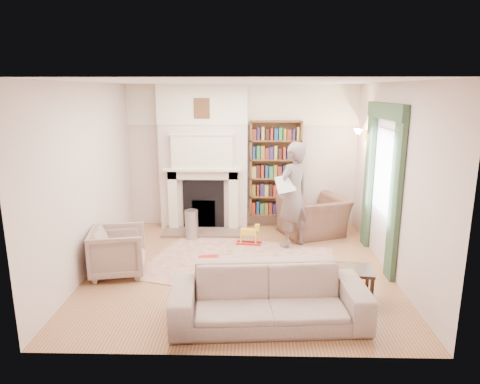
{
  "coord_description": "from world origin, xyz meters",
  "views": [
    {
      "loc": [
        0.15,
        -6.17,
        2.69
      ],
      "look_at": [
        0.0,
        0.25,
        1.15
      ],
      "focal_mm": 32.0,
      "sensor_mm": 36.0,
      "label": 1
    }
  ],
  "objects_px": {
    "armchair_reading": "(313,217)",
    "armchair_left": "(118,251)",
    "paraffin_heater": "(192,225)",
    "coffee_table": "(344,284)",
    "man_reading": "(293,195)",
    "sofa": "(269,297)",
    "rocking_horse": "(249,234)",
    "bookcase": "(275,169)"
  },
  "relations": [
    {
      "from": "armchair_reading",
      "to": "man_reading",
      "type": "bearing_deg",
      "value": 32.38
    },
    {
      "from": "bookcase",
      "to": "armchair_left",
      "type": "xyz_separation_m",
      "value": [
        -2.45,
        -2.37,
        -0.82
      ]
    },
    {
      "from": "coffee_table",
      "to": "bookcase",
      "type": "bearing_deg",
      "value": 110.13
    },
    {
      "from": "armchair_left",
      "to": "paraffin_heater",
      "type": "relative_size",
      "value": 1.42
    },
    {
      "from": "armchair_reading",
      "to": "coffee_table",
      "type": "relative_size",
      "value": 1.6
    },
    {
      "from": "bookcase",
      "to": "armchair_left",
      "type": "bearing_deg",
      "value": -135.88
    },
    {
      "from": "armchair_reading",
      "to": "rocking_horse",
      "type": "distance_m",
      "value": 1.33
    },
    {
      "from": "bookcase",
      "to": "paraffin_heater",
      "type": "bearing_deg",
      "value": -152.37
    },
    {
      "from": "bookcase",
      "to": "coffee_table",
      "type": "relative_size",
      "value": 2.64
    },
    {
      "from": "bookcase",
      "to": "paraffin_heater",
      "type": "relative_size",
      "value": 3.36
    },
    {
      "from": "sofa",
      "to": "man_reading",
      "type": "xyz_separation_m",
      "value": [
        0.51,
        2.56,
        0.59
      ]
    },
    {
      "from": "bookcase",
      "to": "rocking_horse",
      "type": "distance_m",
      "value": 1.56
    },
    {
      "from": "armchair_reading",
      "to": "sofa",
      "type": "relative_size",
      "value": 0.49
    },
    {
      "from": "armchair_left",
      "to": "rocking_horse",
      "type": "xyz_separation_m",
      "value": [
        1.94,
        1.28,
        -0.16
      ]
    },
    {
      "from": "sofa",
      "to": "coffee_table",
      "type": "bearing_deg",
      "value": 25.66
    },
    {
      "from": "armchair_reading",
      "to": "armchair_left",
      "type": "height_order",
      "value": "armchair_reading"
    },
    {
      "from": "man_reading",
      "to": "sofa",
      "type": "bearing_deg",
      "value": 37.88
    },
    {
      "from": "sofa",
      "to": "rocking_horse",
      "type": "height_order",
      "value": "sofa"
    },
    {
      "from": "coffee_table",
      "to": "paraffin_heater",
      "type": "distance_m",
      "value": 3.26
    },
    {
      "from": "bookcase",
      "to": "armchair_reading",
      "type": "xyz_separation_m",
      "value": [
        0.69,
        -0.55,
        -0.81
      ]
    },
    {
      "from": "paraffin_heater",
      "to": "sofa",
      "type": "bearing_deg",
      "value": -65.82
    },
    {
      "from": "bookcase",
      "to": "rocking_horse",
      "type": "relative_size",
      "value": 4.2
    },
    {
      "from": "sofa",
      "to": "armchair_reading",
      "type": "bearing_deg",
      "value": 68.86
    },
    {
      "from": "coffee_table",
      "to": "rocking_horse",
      "type": "relative_size",
      "value": 1.59
    },
    {
      "from": "man_reading",
      "to": "bookcase",
      "type": "bearing_deg",
      "value": -118.83
    },
    {
      "from": "paraffin_heater",
      "to": "coffee_table",
      "type": "bearing_deg",
      "value": -45.11
    },
    {
      "from": "paraffin_heater",
      "to": "armchair_left",
      "type": "bearing_deg",
      "value": -119.6
    },
    {
      "from": "coffee_table",
      "to": "rocking_horse",
      "type": "bearing_deg",
      "value": 128.41
    },
    {
      "from": "armchair_reading",
      "to": "coffee_table",
      "type": "height_order",
      "value": "armchair_reading"
    },
    {
      "from": "armchair_left",
      "to": "man_reading",
      "type": "relative_size",
      "value": 0.42
    },
    {
      "from": "armchair_reading",
      "to": "armchair_left",
      "type": "relative_size",
      "value": 1.44
    },
    {
      "from": "paraffin_heater",
      "to": "rocking_horse",
      "type": "height_order",
      "value": "paraffin_heater"
    },
    {
      "from": "coffee_table",
      "to": "paraffin_heater",
      "type": "xyz_separation_m",
      "value": [
        -2.3,
        2.31,
        0.05
      ]
    },
    {
      "from": "bookcase",
      "to": "sofa",
      "type": "relative_size",
      "value": 0.81
    },
    {
      "from": "armchair_left",
      "to": "paraffin_heater",
      "type": "distance_m",
      "value": 1.79
    },
    {
      "from": "armchair_reading",
      "to": "man_reading",
      "type": "relative_size",
      "value": 0.61
    },
    {
      "from": "armchair_left",
      "to": "sofa",
      "type": "bearing_deg",
      "value": -132.58
    },
    {
      "from": "sofa",
      "to": "coffee_table",
      "type": "height_order",
      "value": "sofa"
    },
    {
      "from": "paraffin_heater",
      "to": "rocking_horse",
      "type": "bearing_deg",
      "value": -14.6
    },
    {
      "from": "armchair_left",
      "to": "paraffin_heater",
      "type": "xyz_separation_m",
      "value": [
        0.88,
        1.56,
        -0.08
      ]
    },
    {
      "from": "armchair_left",
      "to": "man_reading",
      "type": "xyz_separation_m",
      "value": [
        2.69,
        1.23,
        0.57
      ]
    },
    {
      "from": "armchair_left",
      "to": "man_reading",
      "type": "bearing_deg",
      "value": -76.68
    }
  ]
}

